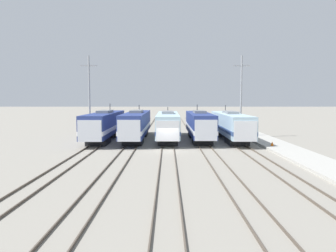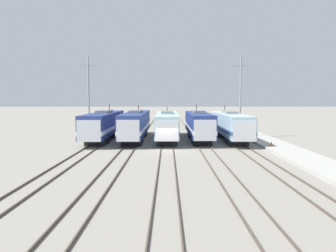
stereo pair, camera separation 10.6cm
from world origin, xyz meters
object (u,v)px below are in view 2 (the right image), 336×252
Objects in this scene: locomotive_far_right at (230,125)px; traffic_cone at (271,144)px; locomotive_center_right at (198,125)px; catenary_tower_right at (240,95)px; catenary_tower_left at (88,95)px; locomotive_center_left at (135,125)px; locomotive_far_left at (103,125)px; locomotive_center at (167,125)px.

locomotive_far_right is 36.69× the size of traffic_cone.
traffic_cone is at bearing -41.19° from locomotive_center_right.
traffic_cone is (1.54, -10.41, -5.95)m from catenary_tower_right.
catenary_tower_right is (22.85, 0.00, 0.00)m from catenary_tower_left.
locomotive_center_left is at bearing 176.16° from locomotive_center_right.
catenary_tower_right is at bearing 8.54° from locomotive_far_left.
locomotive_center is 4.51m from locomotive_center_right.
catenary_tower_left is at bearing 165.09° from locomotive_center.
locomotive_far_left is 36.59× the size of traffic_cone.
locomotive_center is 9.02m from locomotive_far_right.
catenary_tower_left is (-11.81, 3.14, 4.35)m from locomotive_center.
catenary_tower_right is at bearing 98.41° from traffic_cone.
locomotive_center_right reaches higher than locomotive_far_right.
locomotive_center is at bearing -0.86° from locomotive_far_left.
locomotive_far_right is 21.47m from catenary_tower_left.
catenary_tower_left is at bearing 156.88° from traffic_cone.
locomotive_far_right reaches higher than traffic_cone.
locomotive_far_left is 22.89m from traffic_cone.
locomotive_far_left is at bearing 161.08° from traffic_cone.
locomotive_center_left is 1.55× the size of catenary_tower_right.
locomotive_center is 0.93× the size of locomotive_far_right.
locomotive_far_right is at bearing 1.67° from locomotive_center.
locomotive_far_right is 1.53× the size of catenary_tower_right.
traffic_cone is (12.58, -7.27, -1.60)m from locomotive_center.
locomotive_far_right is at bearing -0.58° from locomotive_center_left.
traffic_cone is (8.07, -7.06, -1.64)m from locomotive_center_right.
locomotive_center_left is 8.90m from catenary_tower_left.
locomotive_center_right is at bearing -152.82° from catenary_tower_right.
locomotive_far_right is (4.51, 0.47, -0.05)m from locomotive_center_right.
catenary_tower_right reaches higher than locomotive_far_left.
catenary_tower_right reaches higher than locomotive_far_right.
catenary_tower_left is (-7.30, 2.75, 4.30)m from locomotive_center_left.
locomotive_far_right is (13.52, -0.14, -0.07)m from locomotive_center_left.
locomotive_far_left reaches higher than locomotive_far_right.
locomotive_center_right is at bearing -11.61° from catenary_tower_left.
locomotive_far_right reaches higher than locomotive_center.
locomotive_center_left is 1.15× the size of locomotive_center_right.
traffic_cone is (17.08, -7.67, -1.66)m from locomotive_center_left.
locomotive_far_right is at bearing -7.88° from catenary_tower_left.
locomotive_far_right is (18.03, 0.13, -0.06)m from locomotive_far_left.
locomotive_center is 14.61m from traffic_cone.
catenary_tower_left is 23.93× the size of traffic_cone.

